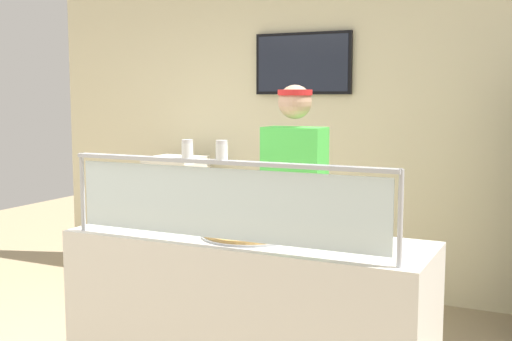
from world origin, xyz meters
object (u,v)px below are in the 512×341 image
(pepper_flake_shaker, at_px, (222,151))
(worker_figure, at_px, (295,206))
(parmesan_shaker, at_px, (187,150))
(pizza_server, at_px, (255,231))
(pizza_box_stack, at_px, (176,174))
(pizza_tray, at_px, (249,234))

(pepper_flake_shaker, bearing_deg, worker_figure, 90.50)
(parmesan_shaker, bearing_deg, worker_figure, 78.82)
(pizza_server, relative_size, pepper_flake_shaker, 2.87)
(pizza_box_stack, bearing_deg, worker_figure, -34.39)
(parmesan_shaker, bearing_deg, pepper_flake_shaker, -0.00)
(pizza_tray, relative_size, pizza_box_stack, 1.06)
(pepper_flake_shaker, relative_size, pizza_box_stack, 0.20)
(pizza_tray, xyz_separation_m, pizza_box_stack, (-1.61, 1.78, 0.03))
(pizza_server, bearing_deg, parmesan_shaker, -139.81)
(pizza_tray, height_order, worker_figure, worker_figure)
(pizza_server, distance_m, pepper_flake_shaker, 0.50)
(pizza_box_stack, bearing_deg, pizza_server, -47.28)
(pepper_flake_shaker, distance_m, worker_figure, 1.04)
(pizza_box_stack, bearing_deg, pepper_flake_shaker, -51.96)
(pizza_tray, xyz_separation_m, pizza_server, (0.05, -0.02, 0.02))
(pepper_flake_shaker, bearing_deg, pizza_box_stack, 128.04)
(parmesan_shaker, distance_m, pepper_flake_shaker, 0.20)
(pizza_server, height_order, worker_figure, worker_figure)
(pizza_server, height_order, pepper_flake_shaker, pepper_flake_shaker)
(pepper_flake_shaker, relative_size, worker_figure, 0.06)
(pizza_server, distance_m, parmesan_shaker, 0.56)
(pepper_flake_shaker, height_order, worker_figure, worker_figure)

